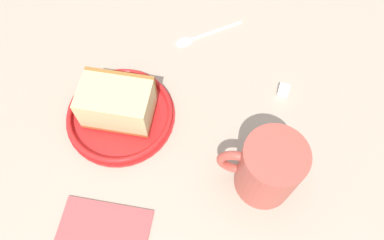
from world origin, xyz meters
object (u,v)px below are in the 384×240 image
(small_plate, at_px, (120,114))
(sugar_cube, at_px, (283,90))
(cake_slice, at_px, (117,103))
(teaspoon, at_px, (195,37))
(tea_mug, at_px, (268,168))

(small_plate, distance_m, sugar_cube, 0.25)
(cake_slice, height_order, teaspoon, cake_slice)
(small_plate, bearing_deg, teaspoon, 82.97)
(tea_mug, xyz_separation_m, sugar_cube, (-0.03, 0.14, -0.04))
(tea_mug, distance_m, teaspoon, 0.27)
(tea_mug, height_order, teaspoon, tea_mug)
(small_plate, xyz_separation_m, tea_mug, (0.22, 0.01, 0.04))
(cake_slice, bearing_deg, small_plate, -70.06)
(cake_slice, relative_size, teaspoon, 1.09)
(small_plate, relative_size, tea_mug, 1.54)
(teaspoon, bearing_deg, tea_mug, -40.28)
(small_plate, height_order, cake_slice, cake_slice)
(small_plate, height_order, teaspoon, small_plate)
(small_plate, distance_m, tea_mug, 0.23)
(tea_mug, bearing_deg, cake_slice, -177.31)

